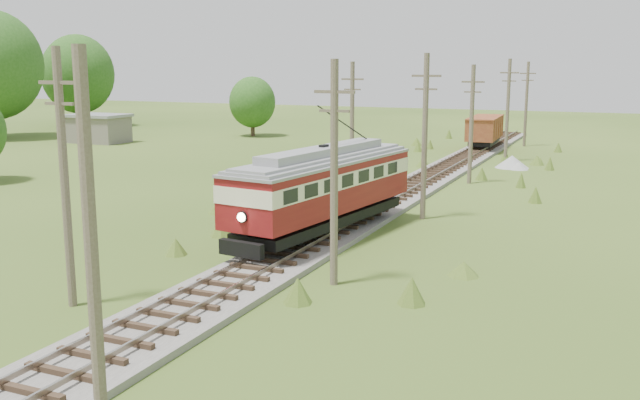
% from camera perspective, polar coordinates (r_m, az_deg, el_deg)
% --- Properties ---
extents(railbed_main, '(3.60, 96.00, 0.57)m').
position_cam_1_polar(railbed_main, '(43.46, 5.21, -0.13)').
color(railbed_main, '#605B54').
rests_on(railbed_main, ground).
extents(streetcar, '(4.77, 13.18, 5.97)m').
position_cam_1_polar(streetcar, '(34.39, 0.30, 1.34)').
color(streetcar, black).
rests_on(streetcar, ground).
extents(gondola, '(3.12, 8.44, 2.76)m').
position_cam_1_polar(gondola, '(73.02, 13.05, 5.52)').
color(gondola, black).
rests_on(gondola, ground).
extents(gravel_pile, '(2.83, 3.00, 1.03)m').
position_cam_1_polar(gravel_pile, '(60.80, 15.19, 2.93)').
color(gravel_pile, gray).
rests_on(gravel_pile, ground).
extents(utility_pole_r_1, '(0.30, 0.30, 8.80)m').
position_cam_1_polar(utility_pole_r_1, '(15.99, -17.80, -4.18)').
color(utility_pole_r_1, brown).
rests_on(utility_pole_r_1, ground).
extents(utility_pole_r_2, '(1.60, 0.30, 8.60)m').
position_cam_1_polar(utility_pole_r_2, '(26.82, 1.14, 2.28)').
color(utility_pole_r_2, brown).
rests_on(utility_pole_r_2, ground).
extents(utility_pole_r_3, '(1.60, 0.30, 9.00)m').
position_cam_1_polar(utility_pole_r_3, '(39.06, 8.38, 5.14)').
color(utility_pole_r_3, brown).
rests_on(utility_pole_r_3, ground).
extents(utility_pole_r_4, '(1.60, 0.30, 8.40)m').
position_cam_1_polar(utility_pole_r_4, '(51.73, 12.02, 6.04)').
color(utility_pole_r_4, brown).
rests_on(utility_pole_r_4, ground).
extents(utility_pole_r_5, '(1.60, 0.30, 8.90)m').
position_cam_1_polar(utility_pole_r_5, '(64.41, 14.78, 7.03)').
color(utility_pole_r_5, brown).
rests_on(utility_pole_r_5, ground).
extents(utility_pole_r_6, '(1.60, 0.30, 8.70)m').
position_cam_1_polar(utility_pole_r_6, '(77.29, 16.18, 7.45)').
color(utility_pole_r_6, brown).
rests_on(utility_pole_r_6, ground).
extents(utility_pole_l_a, '(1.60, 0.30, 9.00)m').
position_cam_1_polar(utility_pole_l_a, '(25.86, -19.78, 1.78)').
color(utility_pole_l_a, brown).
rests_on(utility_pole_l_a, ground).
extents(utility_pole_l_b, '(1.60, 0.30, 8.60)m').
position_cam_1_polar(utility_pole_l_b, '(50.01, 2.58, 6.22)').
color(utility_pole_l_b, brown).
rests_on(utility_pole_l_b, ground).
extents(tree_left_5, '(9.66, 9.66, 12.44)m').
position_cam_1_polar(tree_left_5, '(103.35, -18.80, 9.51)').
color(tree_left_5, '#38281C').
rests_on(tree_left_5, ground).
extents(tree_mid_a, '(5.46, 5.46, 7.03)m').
position_cam_1_polar(tree_mid_a, '(85.38, -5.44, 7.80)').
color(tree_mid_a, '#38281C').
rests_on(tree_mid_a, ground).
extents(shed, '(6.40, 4.40, 3.10)m').
position_cam_1_polar(shed, '(81.78, -17.32, 5.51)').
color(shed, slate).
rests_on(shed, ground).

